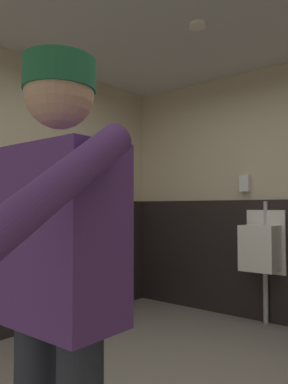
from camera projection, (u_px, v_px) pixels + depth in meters
The scene contains 8 objects.
wall_left at pixel (4, 191), 3.44m from camera, with size 0.12×4.51×2.65m, color beige.
wainscot_band_back at pixel (288, 262), 3.69m from camera, with size 3.77×0.03×1.26m, color black.
wainscot_band_left at pixel (7, 268), 3.36m from camera, with size 0.03×3.91×1.26m, color black.
downlight_far at pixel (198, 26), 2.98m from camera, with size 0.14×0.14×0.03m, color white.
urinal_solo at pixel (262, 247), 3.72m from camera, with size 0.40×0.34×1.24m.
person at pixel (55, 271), 1.17m from camera, with size 0.65×0.60×1.66m.
trash_bin at pixel (98, 288), 3.83m from camera, with size 0.32×0.32×0.70m, color #38383D.
soap_dispenser at pixel (245, 183), 3.98m from camera, with size 0.10×0.07×0.18m, color silver.
Camera 1 is at (1.23, -1.86, 1.18)m, focal length 34.71 mm.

